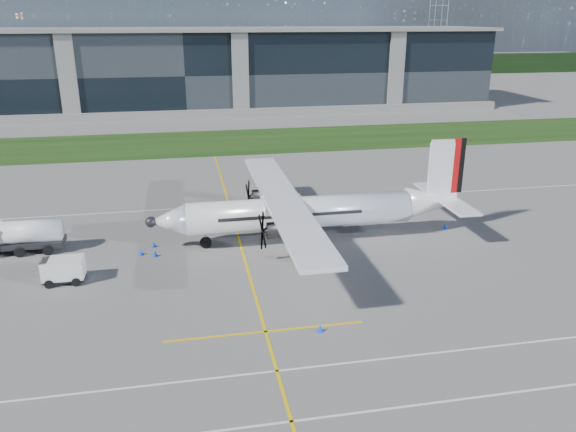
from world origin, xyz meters
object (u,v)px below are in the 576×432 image
Objects in this scene: baggage_tug at (64,270)px; ground_crew_person at (76,267)px; turboprop_aircraft at (312,194)px; safety_cone_portwing at (320,328)px; safety_cone_nose_stbd at (154,244)px; safety_cone_nose_port at (155,254)px; fuel_tanker_truck at (13,237)px; safety_cone_fwd at (141,252)px; safety_cone_stbdwing at (264,193)px; safety_cone_tail at (446,226)px; pylon_east at (438,25)px.

baggage_tug is 0.85m from ground_crew_person.
safety_cone_portwing is (-2.74, -14.19, -3.84)m from turboprop_aircraft.
safety_cone_portwing is at bearing -31.31° from baggage_tug.
safety_cone_nose_stbd is (5.16, 5.09, -0.69)m from ground_crew_person.
safety_cone_nose_port is (-12.75, -1.00, -3.84)m from turboprop_aircraft.
turboprop_aircraft is 14.95m from safety_cone_portwing.
fuel_tanker_truck is 13.88× the size of safety_cone_fwd.
safety_cone_portwing is 1.00× the size of safety_cone_nose_stbd.
safety_cone_fwd is (-11.81, -13.58, 0.00)m from safety_cone_stbdwing.
turboprop_aircraft reaches higher than ground_crew_person.
fuel_tanker_truck reaches higher than safety_cone_tail.
turboprop_aircraft reaches higher than fuel_tanker_truck.
safety_cone_portwing is at bearing -50.98° from safety_cone_fwd.
baggage_tug reaches higher than safety_cone_portwing.
safety_cone_nose_stbd is at bearing -4.78° from fuel_tanker_truck.
fuel_tanker_truck is 13.88× the size of safety_cone_stbdwing.
turboprop_aircraft is at bearing -4.35° from safety_cone_nose_stbd.
safety_cone_nose_stbd is (-0.17, 1.98, 0.00)m from safety_cone_nose_port.
safety_cone_nose_stbd is at bearing 175.65° from turboprop_aircraft.
pylon_east is at bearing 57.82° from safety_cone_nose_stbd.
safety_cone_nose_stbd is (-12.93, 0.98, -3.84)m from turboprop_aircraft.
fuel_tanker_truck is 10.88m from safety_cone_nose_stbd.
fuel_tanker_truck is at bearing 175.46° from turboprop_aircraft.
safety_cone_nose_port is 1.99m from safety_cone_nose_stbd.
safety_cone_portwing is at bearing -100.92° from turboprop_aircraft.
turboprop_aircraft is 23.96m from fuel_tanker_truck.
turboprop_aircraft reaches higher than safety_cone_portwing.
safety_cone_nose_stbd is at bearing 123.88° from safety_cone_portwing.
safety_cone_nose_stbd is (-10.19, 15.17, 0.00)m from safety_cone_portwing.
ground_crew_person reaches higher than safety_cone_portwing.
turboprop_aircraft is at bearing -81.08° from safety_cone_stbdwing.
safety_cone_stbdwing is at bearing 138.62° from safety_cone_tail.
ground_crew_person is at bearing -122.72° from pylon_east.
turboprop_aircraft is at bearing 4.47° from safety_cone_nose_port.
baggage_tug is 8.03m from safety_cone_nose_stbd.
safety_cone_fwd is 1.72m from safety_cone_nose_stbd.
safety_cone_stbdwing is 16.29m from safety_cone_nose_stbd.
fuel_tanker_truck reaches higher than safety_cone_stbdwing.
pylon_east is at bearing 57.10° from baggage_tug.
fuel_tanker_truck is 7.91m from baggage_tug.
turboprop_aircraft is 54.49× the size of safety_cone_stbdwing.
ground_crew_person is 3.75× the size of safety_cone_stbdwing.
safety_cone_tail is at bearing -114.19° from pylon_east.
safety_cone_fwd is at bearing 129.02° from safety_cone_portwing.
turboprop_aircraft is at bearing 79.08° from safety_cone_portwing.
safety_cone_fwd is (-89.92, -142.85, -14.75)m from pylon_east.
pylon_east reaches higher than safety_cone_nose_stbd.
safety_cone_fwd is at bearing 37.94° from baggage_tug.
turboprop_aircraft reaches higher than safety_cone_fwd.
pylon_east is 151.76m from safety_cone_stbdwing.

